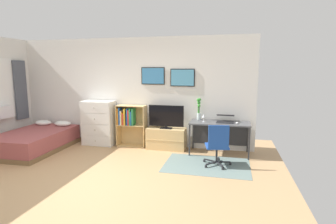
% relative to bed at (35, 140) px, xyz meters
% --- Properties ---
extents(ground_plane, '(7.20, 7.20, 0.00)m').
position_rel_bed_xyz_m(ground_plane, '(2.08, -1.36, -0.23)').
color(ground_plane, tan).
extents(wall_back_with_posters, '(6.12, 0.09, 2.70)m').
position_rel_bed_xyz_m(wall_back_with_posters, '(2.09, 1.07, 1.12)').
color(wall_back_with_posters, silver).
rests_on(wall_back_with_posters, ground_plane).
extents(area_rug, '(1.70, 1.20, 0.01)m').
position_rel_bed_xyz_m(area_rug, '(4.13, -0.12, -0.23)').
color(area_rug, slate).
rests_on(area_rug, ground_plane).
extents(bed, '(1.38, 2.06, 0.58)m').
position_rel_bed_xyz_m(bed, '(0.00, 0.00, 0.00)').
color(bed, brown).
rests_on(bed, ground_plane).
extents(dresser, '(0.81, 0.46, 1.13)m').
position_rel_bed_xyz_m(dresser, '(1.29, 0.79, 0.33)').
color(dresser, white).
rests_on(dresser, ground_plane).
extents(bookshelf, '(0.74, 0.30, 1.04)m').
position_rel_bed_xyz_m(bookshelf, '(2.09, 0.86, 0.40)').
color(bookshelf, tan).
rests_on(bookshelf, ground_plane).
extents(tv_stand, '(0.94, 0.41, 0.51)m').
position_rel_bed_xyz_m(tv_stand, '(3.06, 0.81, 0.02)').
color(tv_stand, tan).
rests_on(tv_stand, ground_plane).
extents(television, '(0.85, 0.16, 0.56)m').
position_rel_bed_xyz_m(television, '(3.06, 0.78, 0.56)').
color(television, black).
rests_on(television, tv_stand).
extents(desk, '(1.34, 0.63, 0.74)m').
position_rel_bed_xyz_m(desk, '(4.33, 0.77, 0.38)').
color(desk, '#4C4C4F').
rests_on(desk, ground_plane).
extents(office_chair, '(0.58, 0.57, 0.86)m').
position_rel_bed_xyz_m(office_chair, '(4.34, -0.15, 0.23)').
color(office_chair, '#232326').
rests_on(office_chair, ground_plane).
extents(laptop, '(0.40, 0.43, 0.17)m').
position_rel_bed_xyz_m(laptop, '(4.45, 0.77, 0.58)').
color(laptop, '#333338').
rests_on(laptop, desk).
extents(computer_mouse, '(0.06, 0.10, 0.03)m').
position_rel_bed_xyz_m(computer_mouse, '(4.71, 0.61, 0.52)').
color(computer_mouse, silver).
rests_on(computer_mouse, desk).
extents(bamboo_vase, '(0.10, 0.10, 0.52)m').
position_rel_bed_xyz_m(bamboo_vase, '(3.83, 0.88, 0.78)').
color(bamboo_vase, silver).
rests_on(bamboo_vase, desk).
extents(wine_glass, '(0.07, 0.07, 0.18)m').
position_rel_bed_xyz_m(wine_glass, '(3.97, 0.64, 0.64)').
color(wine_glass, silver).
rests_on(wine_glass, desk).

